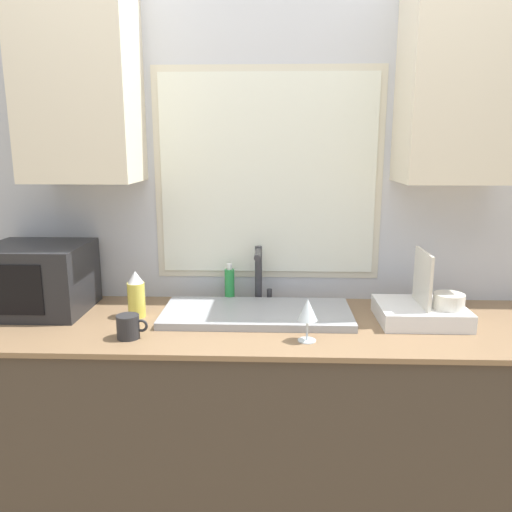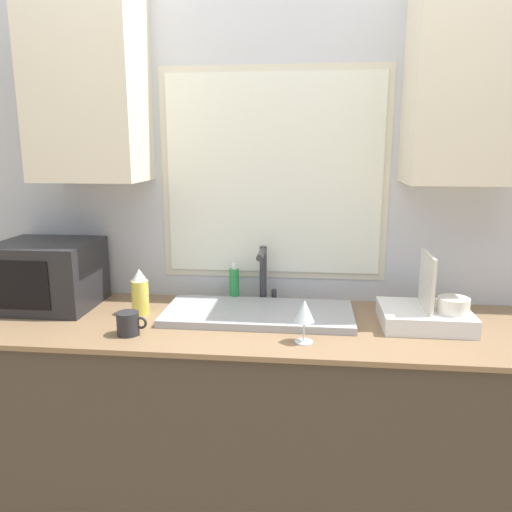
{
  "view_description": "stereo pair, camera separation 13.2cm",
  "coord_description": "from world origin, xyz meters",
  "px_view_note": "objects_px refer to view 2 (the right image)",
  "views": [
    {
      "loc": [
        0.03,
        -1.59,
        1.58
      ],
      "look_at": [
        -0.04,
        0.3,
        1.17
      ],
      "focal_mm": 35.0,
      "sensor_mm": 36.0,
      "label": 1
    },
    {
      "loc": [
        0.16,
        -1.58,
        1.58
      ],
      "look_at": [
        -0.04,
        0.3,
        1.17
      ],
      "focal_mm": 35.0,
      "sensor_mm": 36.0,
      "label": 2
    }
  ],
  "objects_px": {
    "soap_bottle": "(234,285)",
    "mug_near_sink": "(128,323)",
    "faucet": "(264,270)",
    "dish_rack": "(427,313)",
    "spray_bottle": "(140,292)",
    "microwave": "(48,274)",
    "wine_glass": "(304,312)"
  },
  "relations": [
    {
      "from": "faucet",
      "to": "microwave",
      "type": "height_order",
      "value": "microwave"
    },
    {
      "from": "faucet",
      "to": "mug_near_sink",
      "type": "relative_size",
      "value": 2.23
    },
    {
      "from": "mug_near_sink",
      "to": "wine_glass",
      "type": "relative_size",
      "value": 0.72
    },
    {
      "from": "faucet",
      "to": "mug_near_sink",
      "type": "xyz_separation_m",
      "value": [
        -0.47,
        -0.44,
        -0.11
      ]
    },
    {
      "from": "microwave",
      "to": "wine_glass",
      "type": "bearing_deg",
      "value": -15.08
    },
    {
      "from": "faucet",
      "to": "mug_near_sink",
      "type": "distance_m",
      "value": 0.65
    },
    {
      "from": "soap_bottle",
      "to": "wine_glass",
      "type": "relative_size",
      "value": 1.13
    },
    {
      "from": "microwave",
      "to": "spray_bottle",
      "type": "relative_size",
      "value": 2.11
    },
    {
      "from": "mug_near_sink",
      "to": "microwave",
      "type": "bearing_deg",
      "value": 147.63
    },
    {
      "from": "mug_near_sink",
      "to": "wine_glass",
      "type": "xyz_separation_m",
      "value": [
        0.66,
        -0.01,
        0.07
      ]
    },
    {
      "from": "spray_bottle",
      "to": "mug_near_sink",
      "type": "distance_m",
      "value": 0.25
    },
    {
      "from": "faucet",
      "to": "microwave",
      "type": "bearing_deg",
      "value": -171.75
    },
    {
      "from": "faucet",
      "to": "wine_glass",
      "type": "height_order",
      "value": "faucet"
    },
    {
      "from": "microwave",
      "to": "faucet",
      "type": "bearing_deg",
      "value": 8.25
    },
    {
      "from": "mug_near_sink",
      "to": "wine_glass",
      "type": "height_order",
      "value": "wine_glass"
    },
    {
      "from": "soap_bottle",
      "to": "wine_glass",
      "type": "height_order",
      "value": "soap_bottle"
    },
    {
      "from": "microwave",
      "to": "spray_bottle",
      "type": "height_order",
      "value": "microwave"
    },
    {
      "from": "faucet",
      "to": "soap_bottle",
      "type": "xyz_separation_m",
      "value": [
        -0.13,
        0.01,
        -0.07
      ]
    },
    {
      "from": "faucet",
      "to": "microwave",
      "type": "distance_m",
      "value": 0.95
    },
    {
      "from": "soap_bottle",
      "to": "mug_near_sink",
      "type": "height_order",
      "value": "soap_bottle"
    },
    {
      "from": "faucet",
      "to": "dish_rack",
      "type": "bearing_deg",
      "value": -17.9
    },
    {
      "from": "soap_bottle",
      "to": "mug_near_sink",
      "type": "distance_m",
      "value": 0.56
    },
    {
      "from": "faucet",
      "to": "spray_bottle",
      "type": "relative_size",
      "value": 1.32
    },
    {
      "from": "wine_glass",
      "to": "faucet",
      "type": "bearing_deg",
      "value": 113.12
    },
    {
      "from": "spray_bottle",
      "to": "wine_glass",
      "type": "bearing_deg",
      "value": -19.4
    },
    {
      "from": "dish_rack",
      "to": "spray_bottle",
      "type": "distance_m",
      "value": 1.17
    },
    {
      "from": "microwave",
      "to": "wine_glass",
      "type": "relative_size",
      "value": 2.58
    },
    {
      "from": "dish_rack",
      "to": "mug_near_sink",
      "type": "distance_m",
      "value": 1.16
    },
    {
      "from": "faucet",
      "to": "dish_rack",
      "type": "distance_m",
      "value": 0.71
    },
    {
      "from": "microwave",
      "to": "mug_near_sink",
      "type": "relative_size",
      "value": 3.57
    },
    {
      "from": "microwave",
      "to": "dish_rack",
      "type": "relative_size",
      "value": 1.21
    },
    {
      "from": "microwave",
      "to": "soap_bottle",
      "type": "xyz_separation_m",
      "value": [
        0.81,
        0.15,
        -0.06
      ]
    }
  ]
}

